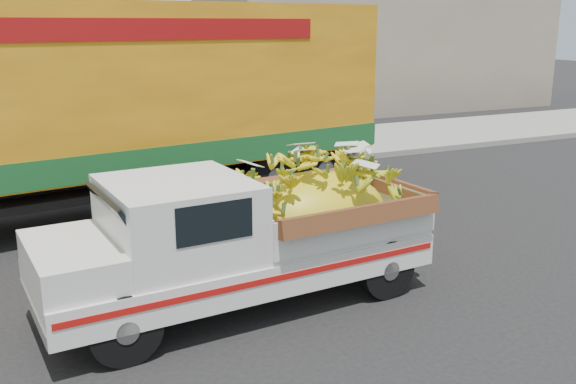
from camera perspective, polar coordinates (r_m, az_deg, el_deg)
name	(u,v)px	position (r m, az deg, el deg)	size (l,w,h in m)	color
ground	(111,314)	(8.28, -15.46, -10.40)	(100.00, 100.00, 0.00)	black
curb	(51,188)	(14.44, -20.31, 0.35)	(60.00, 0.25, 0.15)	gray
sidewalk	(41,168)	(16.48, -21.07, 1.97)	(60.00, 4.00, 0.14)	gray
building_right	(377,34)	(27.55, 7.96, 13.73)	(14.00, 6.00, 6.00)	gray
pickup_truck	(264,230)	(8.11, -2.11, -3.44)	(4.96, 2.12, 1.70)	black
semi_trailer	(70,103)	(11.71, -18.80, 7.51)	(12.07, 4.30, 3.80)	black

